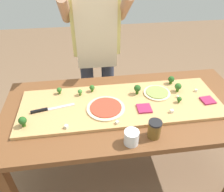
{
  "coord_description": "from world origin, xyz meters",
  "views": [
    {
      "loc": [
        -0.27,
        -1.15,
        1.74
      ],
      "look_at": [
        -0.1,
        0.04,
        0.85
      ],
      "focal_mm": 34.94,
      "sensor_mm": 36.0,
      "label": 1
    }
  ],
  "objects": [
    {
      "name": "broccoli_floret_back_right",
      "position": [
        0.38,
        0.2,
        0.84
      ],
      "size": [
        0.05,
        0.05,
        0.06
      ],
      "color": "#2C5915",
      "rests_on": "cutting_board"
    },
    {
      "name": "sauce_jar",
      "position": [
        0.1,
        -0.3,
        0.83
      ],
      "size": [
        0.08,
        0.08,
        0.11
      ],
      "color": "brown",
      "rests_on": "prep_table"
    },
    {
      "name": "broccoli_floret_center_left",
      "position": [
        0.09,
        0.1,
        0.85
      ],
      "size": [
        0.05,
        0.05,
        0.07
      ],
      "color": "#2C5915",
      "rests_on": "cutting_board"
    },
    {
      "name": "pizza_slice_near_right",
      "position": [
        0.56,
        -0.05,
        0.81
      ],
      "size": [
        0.09,
        0.09,
        0.01
      ],
      "primitive_type": "cube",
      "rotation": [
        0.0,
        0.0,
        0.09
      ],
      "color": "#9E234C",
      "rests_on": "cutting_board"
    },
    {
      "name": "pizza_whole_pesto_green",
      "position": [
        0.24,
        0.09,
        0.81
      ],
      "size": [
        0.2,
        0.2,
        0.02
      ],
      "color": "beige",
      "rests_on": "cutting_board"
    },
    {
      "name": "pizza_whole_tomato_red",
      "position": [
        -0.16,
        -0.04,
        0.81
      ],
      "size": [
        0.26,
        0.26,
        0.02
      ],
      "color": "beige",
      "rests_on": "cutting_board"
    },
    {
      "name": "ground_plane",
      "position": [
        0.0,
        0.0,
        0.0
      ],
      "size": [
        8.0,
        8.0,
        0.0
      ],
      "primitive_type": "plane",
      "color": "brown"
    },
    {
      "name": "cheese_crumble_a",
      "position": [
        -0.41,
        -0.18,
        0.81
      ],
      "size": [
        0.03,
        0.03,
        0.02
      ],
      "primitive_type": "cube",
      "rotation": [
        0.0,
        0.0,
        0.89
      ],
      "color": "silver",
      "rests_on": "cutting_board"
    },
    {
      "name": "prep_table",
      "position": [
        0.0,
        0.0,
        0.68
      ],
      "size": [
        1.72,
        0.82,
        0.78
      ],
      "color": "brown",
      "rests_on": "ground"
    },
    {
      "name": "chefs_knife",
      "position": [
        -0.55,
        0.0,
        0.81
      ],
      "size": [
        0.29,
        0.08,
        0.02
      ],
      "color": "#B7BABF",
      "rests_on": "cutting_board"
    },
    {
      "name": "cheese_crumble_c",
      "position": [
        -0.1,
        -0.19,
        0.81
      ],
      "size": [
        0.02,
        0.02,
        0.02
      ],
      "primitive_type": "cube",
      "rotation": [
        0.0,
        0.0,
        0.45
      ],
      "color": "silver",
      "rests_on": "cutting_board"
    },
    {
      "name": "broccoli_floret_center_right",
      "position": [
        0.36,
        -0.04,
        0.83
      ],
      "size": [
        0.03,
        0.03,
        0.05
      ],
      "color": "#366618",
      "rests_on": "cutting_board"
    },
    {
      "name": "cook_center",
      "position": [
        -0.16,
        0.66,
        1.0
      ],
      "size": [
        0.54,
        0.39,
        1.67
      ],
      "color": "#333847",
      "rests_on": "ground"
    },
    {
      "name": "broccoli_floret_back_mid",
      "position": [
        -0.23,
        0.18,
        0.83
      ],
      "size": [
        0.04,
        0.04,
        0.05
      ],
      "color": "#366618",
      "rests_on": "cutting_board"
    },
    {
      "name": "flour_cup",
      "position": [
        -0.04,
        -0.33,
        0.82
      ],
      "size": [
        0.09,
        0.09,
        0.09
      ],
      "color": "white",
      "rests_on": "prep_table"
    },
    {
      "name": "pizza_slice_center",
      "position": [
        0.1,
        -0.08,
        0.81
      ],
      "size": [
        0.09,
        0.09,
        0.01
      ],
      "primitive_type": "cube",
      "rotation": [
        0.0,
        0.0,
        -0.02
      ],
      "color": "#9E234C",
      "rests_on": "cutting_board"
    },
    {
      "name": "cheese_crumble_e",
      "position": [
        0.27,
        -0.13,
        0.81
      ],
      "size": [
        0.02,
        0.02,
        0.02
      ],
      "primitive_type": "cube",
      "rotation": [
        0.0,
        0.0,
        0.1
      ],
      "color": "white",
      "rests_on": "cutting_board"
    },
    {
      "name": "broccoli_floret_front_left",
      "position": [
        -0.47,
        0.18,
        0.83
      ],
      "size": [
        0.04,
        0.04,
        0.05
      ],
      "color": "#366618",
      "rests_on": "cutting_board"
    },
    {
      "name": "cheese_crumble_d",
      "position": [
        0.37,
        0.02,
        0.81
      ],
      "size": [
        0.02,
        0.02,
        0.01
      ],
      "primitive_type": "cube",
      "rotation": [
        0.0,
        0.0,
        0.9
      ],
      "color": "silver",
      "rests_on": "cutting_board"
    },
    {
      "name": "broccoli_floret_front_mid",
      "position": [
        -0.32,
        0.14,
        0.83
      ],
      "size": [
        0.03,
        0.03,
        0.05
      ],
      "color": "#487A23",
      "rests_on": "cutting_board"
    },
    {
      "name": "broccoli_floret_back_left",
      "position": [
        0.4,
        0.09,
        0.84
      ],
      "size": [
        0.05,
        0.05,
        0.07
      ],
      "color": "#366618",
      "rests_on": "cutting_board"
    },
    {
      "name": "cutting_board",
      "position": [
        -0.04,
        0.01,
        0.79
      ],
      "size": [
        1.39,
        0.47,
        0.02
      ],
      "primitive_type": "cube",
      "color": "tan",
      "rests_on": "prep_table"
    },
    {
      "name": "cheese_crumble_b",
      "position": [
        0.53,
        0.07,
        0.81
      ],
      "size": [
        0.02,
        0.02,
        0.02
      ],
      "primitive_type": "cube",
      "rotation": [
        0.0,
        0.0,
        1.21
      ],
      "color": "silver",
      "rests_on": "cutting_board"
    },
    {
      "name": "broccoli_floret_front_right",
      "position": [
        -0.67,
        -0.13,
        0.84
      ],
      "size": [
        0.05,
        0.05,
        0.07
      ],
      "color": "#2C5915",
      "rests_on": "cutting_board"
    }
  ]
}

